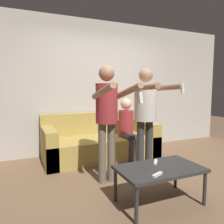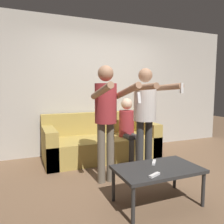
# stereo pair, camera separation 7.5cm
# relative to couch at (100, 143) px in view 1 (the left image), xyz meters

# --- Properties ---
(ground_plane) EXTENTS (14.00, 14.00, 0.00)m
(ground_plane) POSITION_rel_couch_xyz_m (0.17, -1.18, -0.28)
(ground_plane) COLOR brown
(wall_back) EXTENTS (6.40, 0.06, 2.70)m
(wall_back) POSITION_rel_couch_xyz_m (0.17, 0.48, 1.07)
(wall_back) COLOR #B7B2A8
(wall_back) RESTS_ON ground_plane
(couch) EXTENTS (2.13, 0.93, 0.83)m
(couch) POSITION_rel_couch_xyz_m (0.00, 0.00, 0.00)
(couch) COLOR #AD9347
(couch) RESTS_ON ground_plane
(person_standing_left) EXTENTS (0.42, 0.79, 1.63)m
(person_standing_left) POSITION_rel_couch_xyz_m (-0.31, -1.13, 0.74)
(person_standing_left) COLOR #6B6051
(person_standing_left) RESTS_ON ground_plane
(person_standing_right) EXTENTS (0.45, 0.75, 1.61)m
(person_standing_right) POSITION_rel_couch_xyz_m (0.31, -1.13, 0.74)
(person_standing_right) COLOR #383838
(person_standing_right) RESTS_ON ground_plane
(person_seated) EXTENTS (0.29, 0.52, 1.13)m
(person_seated) POSITION_rel_couch_xyz_m (0.47, -0.23, 0.34)
(person_seated) COLOR #383838
(person_seated) RESTS_ON ground_plane
(coffee_table) EXTENTS (0.96, 0.57, 0.43)m
(coffee_table) POSITION_rel_couch_xyz_m (0.03, -1.88, 0.11)
(coffee_table) COLOR #2D2D2D
(coffee_table) RESTS_ON ground_plane
(remote_near) EXTENTS (0.15, 0.09, 0.02)m
(remote_near) POSITION_rel_couch_xyz_m (-0.14, -2.07, 0.16)
(remote_near) COLOR white
(remote_near) RESTS_ON coffee_table
(remote_far) EXTENTS (0.12, 0.14, 0.02)m
(remote_far) POSITION_rel_couch_xyz_m (0.07, -1.74, 0.16)
(remote_far) COLOR white
(remote_far) RESTS_ON coffee_table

